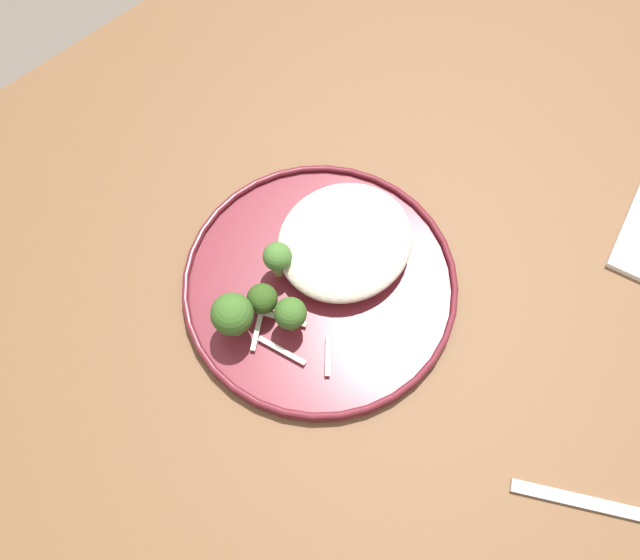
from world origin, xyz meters
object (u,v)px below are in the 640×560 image
at_px(broccoli_floret_near_rim, 232,315).
at_px(broccoli_floret_center_pile, 278,258).
at_px(dinner_plate, 320,284).
at_px(seared_scallop_front_small, 336,244).
at_px(seared_scallop_on_noodles, 385,256).
at_px(seared_scallop_right_edge, 374,240).
at_px(seared_scallop_center_golden, 394,227).
at_px(seared_scallop_tilted_round, 357,267).
at_px(seared_scallop_large_seared, 324,217).
at_px(dinner_fork, 619,510).
at_px(seared_scallop_half_hidden, 338,287).
at_px(broccoli_floret_small_sprig, 290,314).
at_px(broccoli_floret_beside_noodles, 262,299).

bearing_deg(broccoli_floret_near_rim, broccoli_floret_center_pile, -164.79).
relative_size(dinner_plate, seared_scallop_front_small, 11.79).
relative_size(dinner_plate, seared_scallop_on_noodles, 10.24).
bearing_deg(seared_scallop_right_edge, seared_scallop_center_golden, 174.22).
xyz_separation_m(seared_scallop_right_edge, seared_scallop_on_noodles, (0.01, 0.02, 0.00)).
bearing_deg(seared_scallop_tilted_round, seared_scallop_large_seared, -101.65).
bearing_deg(broccoli_floret_near_rim, seared_scallop_tilted_round, 165.70).
distance_m(broccoli_floret_near_rim, dinner_fork, 0.41).
distance_m(seared_scallop_on_noodles, seared_scallop_half_hidden, 0.06).
relative_size(seared_scallop_front_small, broccoli_floret_small_sprig, 0.47).
distance_m(seared_scallop_large_seared, broccoli_floret_near_rim, 0.16).
height_order(seared_scallop_center_golden, seared_scallop_on_noodles, seared_scallop_on_noodles).
distance_m(seared_scallop_right_edge, seared_scallop_large_seared, 0.06).
bearing_deg(broccoli_floret_center_pile, broccoli_floret_small_sprig, 61.12).
distance_m(seared_scallop_center_golden, seared_scallop_front_small, 0.07).
relative_size(seared_scallop_front_small, broccoli_floret_beside_noodles, 0.54).
xyz_separation_m(dinner_plate, seared_scallop_center_golden, (-0.10, 0.01, 0.01)).
relative_size(seared_scallop_on_noodles, broccoli_floret_small_sprig, 0.54).
bearing_deg(dinner_plate, seared_scallop_center_golden, 176.24).
relative_size(seared_scallop_large_seared, broccoli_floret_small_sprig, 0.45).
relative_size(broccoli_floret_center_pile, broccoli_floret_small_sprig, 0.99).
height_order(seared_scallop_half_hidden, dinner_fork, seared_scallop_half_hidden).
bearing_deg(seared_scallop_half_hidden, broccoli_floret_small_sprig, -3.10).
xyz_separation_m(dinner_plate, broccoli_floret_center_pile, (0.02, -0.04, 0.03)).
distance_m(dinner_plate, broccoli_floret_near_rim, 0.11).
bearing_deg(seared_scallop_on_noodles, broccoli_floret_beside_noodles, -18.12).
relative_size(seared_scallop_center_golden, broccoli_floret_center_pile, 0.67).
relative_size(seared_scallop_front_small, dinner_fork, 0.15).
height_order(seared_scallop_on_noodles, broccoli_floret_near_rim, broccoli_floret_near_rim).
bearing_deg(seared_scallop_tilted_round, seared_scallop_on_noodles, 160.13).
bearing_deg(seared_scallop_tilted_round, seared_scallop_center_golden, -172.05).
height_order(seared_scallop_front_small, seared_scallop_half_hidden, seared_scallop_half_hidden).
xyz_separation_m(seared_scallop_front_small, seared_scallop_half_hidden, (0.03, 0.04, 0.00)).
bearing_deg(dinner_plate, broccoli_floret_small_sprig, 16.44).
relative_size(seared_scallop_center_golden, seared_scallop_front_small, 1.40).
height_order(seared_scallop_front_small, seared_scallop_on_noodles, seared_scallop_on_noodles).
bearing_deg(seared_scallop_center_golden, seared_scallop_on_noodles, 31.65).
distance_m(seared_scallop_tilted_round, seared_scallop_large_seared, 0.07).
bearing_deg(broccoli_floret_beside_noodles, broccoli_floret_center_pile, -150.20).
height_order(seared_scallop_large_seared, broccoli_floret_beside_noodles, broccoli_floret_beside_noodles).
bearing_deg(dinner_fork, seared_scallop_center_golden, -97.30).
height_order(seared_scallop_half_hidden, broccoli_floret_small_sprig, broccoli_floret_small_sprig).
xyz_separation_m(seared_scallop_center_golden, broccoli_floret_small_sprig, (0.15, 0.01, 0.02)).
bearing_deg(seared_scallop_on_noodles, dinner_fork, 87.77).
height_order(seared_scallop_right_edge, broccoli_floret_small_sprig, broccoli_floret_small_sprig).
distance_m(seared_scallop_front_small, seared_scallop_half_hidden, 0.05).
xyz_separation_m(dinner_plate, dinner_fork, (-0.06, 0.36, -0.01)).
xyz_separation_m(seared_scallop_center_golden, seared_scallop_large_seared, (0.05, -0.06, 0.00)).
relative_size(seared_scallop_center_golden, seared_scallop_large_seared, 1.47).
distance_m(seared_scallop_on_noodles, broccoli_floret_beside_noodles, 0.14).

